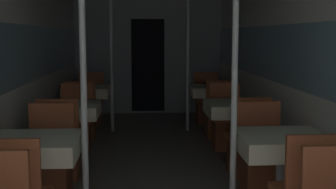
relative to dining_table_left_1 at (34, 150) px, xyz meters
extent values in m
cube|color=silver|center=(-0.44, 1.18, 0.50)|extent=(0.05, 10.17, 2.23)
cube|color=#8CB2C6|center=(-0.42, 1.18, 0.69)|extent=(0.03, 9.36, 0.65)
cube|color=silver|center=(2.43, 1.18, 0.50)|extent=(0.05, 10.17, 2.23)
cube|color=#8CB2C6|center=(2.42, 1.18, 0.69)|extent=(0.03, 9.36, 0.65)
cube|color=gray|center=(1.00, 5.43, 0.50)|extent=(2.81, 0.08, 2.23)
cube|color=black|center=(1.00, 5.38, 0.32)|extent=(0.64, 0.01, 1.78)
cylinder|color=#B7B7BC|center=(0.00, 0.00, -0.26)|extent=(0.08, 0.08, 0.68)
cube|color=#93704C|center=(0.00, 0.00, 0.09)|extent=(0.67, 0.67, 0.02)
cube|color=beige|center=(0.00, 0.00, 0.02)|extent=(0.71, 0.71, 0.16)
cube|color=#B25633|center=(0.00, -0.77, 0.04)|extent=(0.43, 0.04, 0.44)
cube|color=brown|center=(0.00, 0.58, -0.42)|extent=(0.36, 0.36, 0.39)
cube|color=#B25633|center=(0.00, 0.58, -0.20)|extent=(0.43, 0.43, 0.05)
cube|color=#B25633|center=(0.00, 0.77, 0.04)|extent=(0.43, 0.04, 0.44)
cylinder|color=silver|center=(0.40, 0.00, 0.50)|extent=(0.05, 0.05, 2.23)
cylinder|color=#4C4C51|center=(0.00, 1.84, -0.61)|extent=(0.35, 0.35, 0.01)
cylinder|color=#B7B7BC|center=(0.00, 1.84, -0.26)|extent=(0.08, 0.08, 0.68)
cube|color=#93704C|center=(0.00, 1.84, 0.09)|extent=(0.67, 0.67, 0.02)
cube|color=beige|center=(0.00, 1.84, 0.02)|extent=(0.71, 0.71, 0.16)
cube|color=brown|center=(0.00, 1.26, -0.42)|extent=(0.36, 0.36, 0.39)
cube|color=#B25633|center=(0.00, 1.26, -0.20)|extent=(0.43, 0.43, 0.05)
cube|color=#B25633|center=(0.00, 1.07, 0.04)|extent=(0.43, 0.04, 0.44)
cube|color=brown|center=(0.00, 2.41, -0.42)|extent=(0.36, 0.36, 0.39)
cube|color=#B25633|center=(0.00, 2.41, -0.20)|extent=(0.43, 0.43, 0.05)
cube|color=#B25633|center=(0.00, 2.61, 0.04)|extent=(0.43, 0.04, 0.44)
cylinder|color=#4C4C51|center=(0.00, 3.67, -0.61)|extent=(0.35, 0.35, 0.01)
cylinder|color=#B7B7BC|center=(0.00, 3.67, -0.26)|extent=(0.08, 0.08, 0.68)
cube|color=#93704C|center=(0.00, 3.67, 0.09)|extent=(0.67, 0.67, 0.02)
cube|color=beige|center=(0.00, 3.67, 0.02)|extent=(0.71, 0.71, 0.16)
cube|color=brown|center=(0.00, 3.10, -0.42)|extent=(0.36, 0.36, 0.39)
cube|color=#B25633|center=(0.00, 3.10, -0.20)|extent=(0.43, 0.43, 0.05)
cube|color=#B25633|center=(0.00, 2.90, 0.04)|extent=(0.43, 0.04, 0.44)
cube|color=brown|center=(0.00, 4.25, -0.42)|extent=(0.36, 0.36, 0.39)
cube|color=#B25633|center=(0.00, 4.25, -0.20)|extent=(0.43, 0.43, 0.05)
cube|color=#B25633|center=(0.00, 4.44, 0.04)|extent=(0.43, 0.04, 0.44)
cylinder|color=silver|center=(0.40, 3.67, 0.50)|extent=(0.05, 0.05, 2.23)
cube|color=#B25633|center=(2.00, -1.07, 0.04)|extent=(0.43, 0.04, 0.44)
cylinder|color=#B7B7BC|center=(2.00, 0.00, -0.26)|extent=(0.08, 0.08, 0.68)
cube|color=#93704C|center=(2.00, 0.00, 0.09)|extent=(0.67, 0.67, 0.02)
cube|color=beige|center=(2.00, 0.00, 0.02)|extent=(0.71, 0.71, 0.16)
cube|color=#B25633|center=(2.00, -0.77, 0.04)|extent=(0.43, 0.04, 0.44)
cube|color=brown|center=(2.00, 0.58, -0.42)|extent=(0.36, 0.36, 0.39)
cube|color=#B25633|center=(2.00, 0.58, -0.20)|extent=(0.43, 0.43, 0.05)
cube|color=#B25633|center=(2.00, 0.77, 0.04)|extent=(0.43, 0.04, 0.44)
cylinder|color=silver|center=(1.60, 0.00, 0.50)|extent=(0.05, 0.05, 2.23)
cylinder|color=#4C4C51|center=(2.00, 1.84, -0.61)|extent=(0.35, 0.35, 0.01)
cylinder|color=#B7B7BC|center=(2.00, 1.84, -0.26)|extent=(0.08, 0.08, 0.68)
cube|color=#93704C|center=(2.00, 1.84, 0.09)|extent=(0.67, 0.67, 0.02)
cube|color=beige|center=(2.00, 1.84, 0.02)|extent=(0.71, 0.71, 0.16)
cube|color=brown|center=(2.00, 1.26, -0.42)|extent=(0.36, 0.36, 0.39)
cube|color=#B25633|center=(2.00, 1.26, -0.20)|extent=(0.43, 0.43, 0.05)
cube|color=#B25633|center=(2.00, 1.07, 0.04)|extent=(0.43, 0.04, 0.44)
cube|color=brown|center=(2.00, 2.41, -0.42)|extent=(0.36, 0.36, 0.39)
cube|color=#B25633|center=(2.00, 2.41, -0.20)|extent=(0.43, 0.43, 0.05)
cube|color=#B25633|center=(2.00, 2.61, 0.04)|extent=(0.43, 0.04, 0.44)
cylinder|color=#4C4C51|center=(2.00, 3.67, -0.61)|extent=(0.35, 0.35, 0.01)
cylinder|color=#B7B7BC|center=(2.00, 3.67, -0.26)|extent=(0.08, 0.08, 0.68)
cube|color=#93704C|center=(2.00, 3.67, 0.09)|extent=(0.67, 0.67, 0.02)
cube|color=beige|center=(2.00, 3.67, 0.02)|extent=(0.71, 0.71, 0.16)
cube|color=brown|center=(2.00, 3.10, -0.42)|extent=(0.36, 0.36, 0.39)
cube|color=#B25633|center=(2.00, 3.10, -0.20)|extent=(0.43, 0.43, 0.05)
cube|color=#B25633|center=(2.00, 2.90, 0.04)|extent=(0.43, 0.04, 0.44)
cube|color=brown|center=(2.00, 4.25, -0.42)|extent=(0.36, 0.36, 0.39)
cube|color=#B25633|center=(2.00, 4.25, -0.20)|extent=(0.43, 0.43, 0.05)
cube|color=#B25633|center=(2.00, 4.44, 0.04)|extent=(0.43, 0.04, 0.44)
cylinder|color=silver|center=(1.60, 3.67, 0.50)|extent=(0.05, 0.05, 2.23)
camera|label=1|loc=(0.84, -3.68, 0.90)|focal=50.00mm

